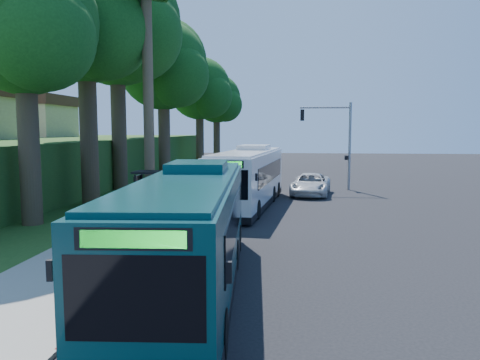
# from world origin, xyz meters

# --- Properties ---
(ground) EXTENTS (140.00, 140.00, 0.00)m
(ground) POSITION_xyz_m (0.00, 0.00, 0.00)
(ground) COLOR black
(ground) RESTS_ON ground
(sidewalk) EXTENTS (4.50, 70.00, 0.12)m
(sidewalk) POSITION_xyz_m (-7.30, 0.00, 0.06)
(sidewalk) COLOR gray
(sidewalk) RESTS_ON ground
(red_curb) EXTENTS (0.25, 30.00, 0.13)m
(red_curb) POSITION_xyz_m (-5.00, -4.00, 0.07)
(red_curb) COLOR maroon
(red_curb) RESTS_ON ground
(grass_verge) EXTENTS (8.00, 70.00, 0.06)m
(grass_verge) POSITION_xyz_m (-13.00, 5.00, 0.03)
(grass_verge) COLOR #234719
(grass_verge) RESTS_ON ground
(bus_shelter) EXTENTS (3.20, 1.51, 2.55)m
(bus_shelter) POSITION_xyz_m (-7.26, -2.86, 1.81)
(bus_shelter) COLOR black
(bus_shelter) RESTS_ON ground
(stop_sign_pole) EXTENTS (0.35, 0.06, 3.17)m
(stop_sign_pole) POSITION_xyz_m (-5.40, -5.00, 2.08)
(stop_sign_pole) COLOR gray
(stop_sign_pole) RESTS_ON ground
(traffic_signal_pole) EXTENTS (4.10, 0.30, 7.00)m
(traffic_signal_pole) POSITION_xyz_m (3.78, 10.00, 4.42)
(traffic_signal_pole) COLOR gray
(traffic_signal_pole) RESTS_ON ground
(hillside_backdrop) EXTENTS (24.00, 60.00, 8.80)m
(hillside_backdrop) POSITION_xyz_m (-26.30, 15.10, 2.44)
(hillside_backdrop) COLOR #234719
(hillside_backdrop) RESTS_ON ground
(tree_0) EXTENTS (8.40, 8.00, 15.70)m
(tree_0) POSITION_xyz_m (-12.40, -0.02, 11.20)
(tree_0) COLOR #382B1E
(tree_0) RESTS_ON ground
(tree_1) EXTENTS (10.50, 10.00, 18.26)m
(tree_1) POSITION_xyz_m (-13.37, 7.98, 12.73)
(tree_1) COLOR #382B1E
(tree_1) RESTS_ON ground
(tree_2) EXTENTS (8.82, 8.40, 15.12)m
(tree_2) POSITION_xyz_m (-11.89, 15.98, 10.48)
(tree_2) COLOR #382B1E
(tree_2) RESTS_ON ground
(tree_3) EXTENTS (10.08, 9.60, 17.28)m
(tree_3) POSITION_xyz_m (-13.88, 23.98, 11.98)
(tree_3) COLOR #382B1E
(tree_3) RESTS_ON ground
(tree_4) EXTENTS (8.40, 8.00, 14.14)m
(tree_4) POSITION_xyz_m (-11.40, 31.98, 9.73)
(tree_4) COLOR #382B1E
(tree_4) RESTS_ON ground
(tree_5) EXTENTS (7.35, 7.00, 12.86)m
(tree_5) POSITION_xyz_m (-10.41, 39.99, 8.96)
(tree_5) COLOR #382B1E
(tree_5) RESTS_ON ground
(tree_6) EXTENTS (7.56, 7.20, 13.74)m
(tree_6) POSITION_xyz_m (-12.91, -6.01, 9.71)
(tree_6) COLOR #382B1E
(tree_6) RESTS_ON ground
(white_bus) EXTENTS (4.04, 13.02, 3.82)m
(white_bus) POSITION_xyz_m (-2.59, 1.14, 1.86)
(white_bus) COLOR silver
(white_bus) RESTS_ON ground
(teal_bus) EXTENTS (3.51, 12.75, 3.76)m
(teal_bus) POSITION_xyz_m (-3.04, -14.64, 1.83)
(teal_bus) COLOR #0A373A
(teal_bus) RESTS_ON ground
(pickup) EXTENTS (3.42, 6.03, 1.59)m
(pickup) POSITION_xyz_m (1.59, 6.69, 0.79)
(pickup) COLOR silver
(pickup) RESTS_ON ground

